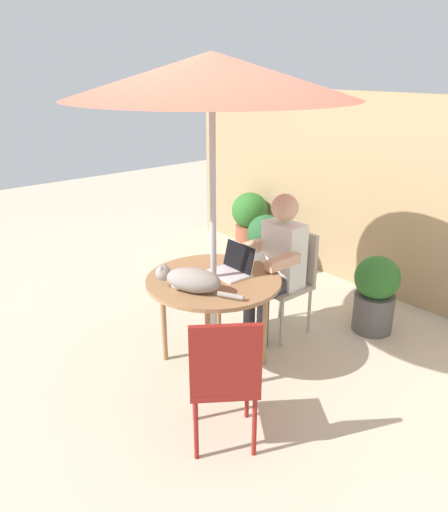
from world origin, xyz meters
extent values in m
plane|color=beige|center=(0.00, 0.00, 0.00)|extent=(14.00, 14.00, 0.00)
cube|color=tan|center=(0.00, 2.11, 0.97)|extent=(5.40, 0.08, 1.95)
cylinder|color=#9E754C|center=(0.00, 0.00, 0.70)|extent=(1.00, 1.00, 0.03)
cylinder|color=#9E754C|center=(0.27, 0.27, 0.34)|extent=(0.04, 0.04, 0.68)
cylinder|color=#9E754C|center=(-0.27, 0.27, 0.34)|extent=(0.04, 0.04, 0.68)
cylinder|color=#9E754C|center=(-0.27, -0.27, 0.34)|extent=(0.04, 0.04, 0.68)
cylinder|color=#9E754C|center=(0.27, -0.27, 0.34)|extent=(0.04, 0.04, 0.68)
cylinder|color=#B7B7BC|center=(0.00, 0.00, 1.05)|extent=(0.04, 0.04, 2.10)
cone|color=#BF4C38|center=(0.00, 0.00, 2.11)|extent=(1.91, 1.91, 0.29)
sphere|color=#B7B7BC|center=(0.00, 0.00, 2.13)|extent=(0.06, 0.06, 0.06)
cube|color=#B2A899|center=(0.00, 0.74, 0.43)|extent=(0.40, 0.40, 0.04)
cube|color=#B2A899|center=(0.00, 0.92, 0.67)|extent=(0.40, 0.04, 0.44)
cylinder|color=#B2A899|center=(0.17, 0.91, 0.21)|extent=(0.03, 0.03, 0.41)
cylinder|color=#B2A899|center=(-0.17, 0.91, 0.21)|extent=(0.03, 0.03, 0.41)
cylinder|color=#B2A899|center=(-0.17, 0.57, 0.21)|extent=(0.03, 0.03, 0.41)
cylinder|color=#B2A899|center=(0.17, 0.57, 0.21)|extent=(0.03, 0.03, 0.41)
cube|color=maroon|center=(0.69, -0.49, 0.43)|extent=(0.56, 0.56, 0.04)
cube|color=maroon|center=(0.83, -0.59, 0.67)|extent=(0.26, 0.35, 0.44)
cylinder|color=maroon|center=(0.73, -0.72, 0.21)|extent=(0.03, 0.03, 0.41)
cylinder|color=maroon|center=(0.92, -0.45, 0.21)|extent=(0.03, 0.03, 0.41)
cylinder|color=maroon|center=(0.65, -0.25, 0.21)|extent=(0.03, 0.03, 0.41)
cylinder|color=maroon|center=(0.45, -0.53, 0.21)|extent=(0.03, 0.03, 0.41)
cube|color=white|center=(0.00, 0.74, 0.72)|extent=(0.34, 0.20, 0.54)
sphere|color=#DBAD89|center=(0.00, 0.73, 1.12)|extent=(0.22, 0.22, 0.22)
cube|color=#383842|center=(-0.08, 0.59, 0.50)|extent=(0.12, 0.30, 0.12)
cylinder|color=#383842|center=(-0.08, 0.44, 0.22)|extent=(0.10, 0.10, 0.45)
cube|color=#383842|center=(0.08, 0.59, 0.50)|extent=(0.12, 0.30, 0.12)
cylinder|color=#383842|center=(0.08, 0.44, 0.22)|extent=(0.10, 0.10, 0.45)
cube|color=#DBAD89|center=(-0.20, 0.52, 0.77)|extent=(0.08, 0.32, 0.08)
cube|color=#DBAD89|center=(0.20, 0.52, 0.77)|extent=(0.08, 0.32, 0.08)
cube|color=silver|center=(0.02, 0.13, 0.72)|extent=(0.30, 0.22, 0.02)
cube|color=black|center=(0.02, 0.23, 0.83)|extent=(0.30, 0.06, 0.20)
cube|color=silver|center=(0.02, 0.24, 0.83)|extent=(0.30, 0.06, 0.20)
ellipsoid|color=gray|center=(0.09, -0.25, 0.80)|extent=(0.44, 0.37, 0.17)
sphere|color=gray|center=(-0.11, -0.36, 0.82)|extent=(0.11, 0.11, 0.11)
ellipsoid|color=white|center=(-0.01, -0.30, 0.76)|extent=(0.16, 0.16, 0.09)
cylinder|color=gray|center=(0.34, -0.13, 0.74)|extent=(0.17, 0.12, 0.04)
cone|color=gray|center=(-0.13, -0.34, 0.87)|extent=(0.04, 0.04, 0.03)
cone|color=gray|center=(-0.10, -0.39, 0.87)|extent=(0.04, 0.04, 0.03)
cylinder|color=#9E5138|center=(-1.60, 1.85, 0.18)|extent=(0.34, 0.34, 0.36)
ellipsoid|color=#2D6B28|center=(-1.60, 1.85, 0.54)|extent=(0.44, 0.44, 0.43)
cylinder|color=#595654|center=(-1.02, 1.57, 0.15)|extent=(0.32, 0.32, 0.29)
ellipsoid|color=#26592D|center=(-1.02, 1.57, 0.46)|extent=(0.42, 0.42, 0.40)
cylinder|color=#595654|center=(0.50, 1.37, 0.17)|extent=(0.34, 0.34, 0.34)
ellipsoid|color=#2D6B28|center=(0.50, 1.37, 0.50)|extent=(0.38, 0.38, 0.37)
camera|label=1|loc=(2.58, -2.08, 2.17)|focal=34.60mm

